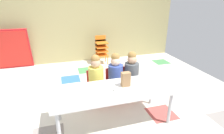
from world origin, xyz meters
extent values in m
cube|color=silver|center=(0.00, 0.00, -0.01)|extent=(5.78, 4.42, 0.02)
cube|color=#478C51|center=(0.00, 1.35, 0.00)|extent=(0.43, 0.43, 0.00)
cube|color=#336BB2|center=(-0.45, 0.90, 0.00)|extent=(0.43, 0.43, 0.00)
cube|color=gray|center=(0.45, 0.00, 0.00)|extent=(0.43, 0.43, 0.00)
cube|color=#B24C47|center=(0.90, -0.90, 0.00)|extent=(0.43, 0.43, 0.00)
cube|color=gray|center=(0.90, 1.35, 0.00)|extent=(0.43, 0.43, 0.00)
cube|color=#478C51|center=(2.25, 1.35, 0.00)|extent=(0.43, 0.43, 0.00)
cube|color=tan|center=(0.00, 2.21, 1.20)|extent=(5.78, 0.10, 2.41)
cube|color=white|center=(0.07, -0.85, 0.54)|extent=(1.76, 0.69, 0.04)
cylinder|color=#B2B2B7|center=(-0.73, -1.14, 0.26)|extent=(0.05, 0.05, 0.52)
cylinder|color=#B2B2B7|center=(0.87, -1.14, 0.26)|extent=(0.05, 0.05, 0.52)
cylinder|color=#B2B2B7|center=(-0.73, -0.56, 0.26)|extent=(0.05, 0.05, 0.52)
cylinder|color=#B2B2B7|center=(0.87, -0.56, 0.26)|extent=(0.05, 0.05, 0.52)
cube|color=red|center=(-0.07, -0.28, 0.30)|extent=(0.32, 0.30, 0.03)
cube|color=red|center=(-0.07, -0.13, 0.45)|extent=(0.29, 0.02, 0.30)
cylinder|color=#D8C64C|center=(-0.07, -0.28, 0.52)|extent=(0.33, 0.33, 0.38)
sphere|color=tan|center=(-0.07, -0.28, 0.78)|extent=(0.17, 0.17, 0.17)
sphere|color=olive|center=(-0.07, -0.27, 0.85)|extent=(0.15, 0.15, 0.15)
cylinder|color=red|center=(-0.21, -0.41, 0.15)|extent=(0.02, 0.02, 0.28)
cylinder|color=red|center=(0.07, -0.41, 0.15)|extent=(0.02, 0.02, 0.28)
cylinder|color=red|center=(-0.21, -0.15, 0.15)|extent=(0.02, 0.02, 0.28)
cylinder|color=red|center=(0.07, -0.15, 0.15)|extent=(0.02, 0.02, 0.28)
cube|color=red|center=(0.29, -0.28, 0.30)|extent=(0.32, 0.30, 0.03)
cube|color=red|center=(0.29, -0.13, 0.45)|extent=(0.29, 0.02, 0.30)
cylinder|color=#384C99|center=(0.29, -0.28, 0.52)|extent=(0.26, 0.26, 0.38)
sphere|color=beige|center=(0.29, -0.28, 0.78)|extent=(0.17, 0.17, 0.17)
sphere|color=olive|center=(0.29, -0.27, 0.85)|extent=(0.15, 0.15, 0.15)
cylinder|color=red|center=(0.15, -0.41, 0.15)|extent=(0.02, 0.02, 0.28)
cylinder|color=red|center=(0.43, -0.41, 0.15)|extent=(0.02, 0.02, 0.28)
cylinder|color=red|center=(0.15, -0.15, 0.15)|extent=(0.02, 0.02, 0.28)
cylinder|color=red|center=(0.43, -0.15, 0.15)|extent=(0.02, 0.02, 0.28)
cube|color=red|center=(0.59, -0.28, 0.30)|extent=(0.32, 0.30, 0.03)
cube|color=red|center=(0.59, -0.13, 0.45)|extent=(0.29, 0.02, 0.30)
cylinder|color=#4C5156|center=(0.59, -0.28, 0.52)|extent=(0.30, 0.30, 0.38)
sphere|color=tan|center=(0.59, -0.28, 0.78)|extent=(0.17, 0.17, 0.17)
sphere|color=olive|center=(0.59, -0.27, 0.85)|extent=(0.15, 0.15, 0.15)
cylinder|color=red|center=(0.45, -0.41, 0.15)|extent=(0.02, 0.02, 0.28)
cylinder|color=red|center=(0.73, -0.41, 0.15)|extent=(0.02, 0.02, 0.28)
cylinder|color=red|center=(0.45, -0.15, 0.15)|extent=(0.02, 0.02, 0.28)
cylinder|color=red|center=(0.73, -0.15, 0.15)|extent=(0.02, 0.02, 0.28)
cube|color=orange|center=(0.52, 1.74, 0.26)|extent=(0.32, 0.30, 0.03)
cube|color=orange|center=(0.52, 1.88, 0.35)|extent=(0.30, 0.02, 0.18)
cube|color=orange|center=(0.52, 1.74, 0.38)|extent=(0.32, 0.30, 0.03)
cube|color=orange|center=(0.52, 1.88, 0.47)|extent=(0.30, 0.02, 0.18)
cube|color=orange|center=(0.52, 1.74, 0.50)|extent=(0.32, 0.30, 0.03)
cube|color=orange|center=(0.52, 1.88, 0.59)|extent=(0.30, 0.02, 0.18)
cube|color=orange|center=(0.52, 1.74, 0.62)|extent=(0.32, 0.30, 0.03)
cube|color=orange|center=(0.52, 1.88, 0.71)|extent=(0.30, 0.02, 0.18)
cylinder|color=orange|center=(0.38, 1.61, 0.13)|extent=(0.02, 0.02, 0.26)
cylinder|color=orange|center=(0.66, 1.61, 0.13)|extent=(0.02, 0.02, 0.26)
cylinder|color=orange|center=(0.38, 1.87, 0.13)|extent=(0.02, 0.02, 0.26)
cylinder|color=orange|center=(0.66, 1.87, 0.13)|extent=(0.02, 0.02, 0.26)
cube|color=red|center=(-1.82, 2.02, 0.54)|extent=(0.90, 0.28, 1.09)
cube|color=red|center=(-1.82, 1.99, 0.54)|extent=(0.83, 0.23, 0.99)
cube|color=#9E754C|center=(0.28, -0.80, 0.67)|extent=(0.13, 0.09, 0.22)
cylinder|color=white|center=(0.11, -0.91, 0.56)|extent=(0.18, 0.18, 0.01)
cylinder|color=white|center=(-0.31, -0.90, 0.56)|extent=(0.18, 0.18, 0.01)
torus|color=white|center=(0.11, -0.91, 0.58)|extent=(0.10, 0.10, 0.03)
torus|color=white|center=(0.08, -0.85, 0.58)|extent=(0.11, 0.11, 0.03)
camera|label=1|loc=(-0.61, -3.04, 1.81)|focal=28.53mm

